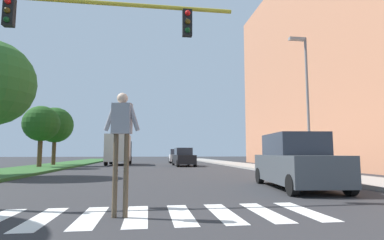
% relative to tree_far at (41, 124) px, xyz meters
% --- Properties ---
extents(ground_plane, '(140.00, 140.00, 0.00)m').
position_rel_tree_far_xyz_m(ground_plane, '(8.91, 3.11, -3.61)').
color(ground_plane, '#2D2D30').
extents(crosswalk, '(6.75, 2.20, 0.01)m').
position_rel_tree_far_xyz_m(crosswalk, '(8.91, -19.69, -3.61)').
color(crosswalk, silver).
rests_on(crosswalk, ground_plane).
extents(median_strip, '(4.37, 64.00, 0.15)m').
position_rel_tree_far_xyz_m(median_strip, '(0.27, 1.11, -3.54)').
color(median_strip, '#2D5B28').
rests_on(median_strip, ground_plane).
extents(tree_far, '(2.88, 2.88, 4.93)m').
position_rel_tree_far_xyz_m(tree_far, '(0.00, 0.00, 0.00)').
color(tree_far, '#4C3823').
rests_on(tree_far, median_strip).
extents(tree_distant, '(3.34, 3.34, 5.42)m').
position_rel_tree_far_xyz_m(tree_distant, '(-0.14, 4.18, 0.26)').
color(tree_distant, '#4C3823').
rests_on(tree_distant, median_strip).
extents(sidewalk_right, '(3.00, 64.00, 0.15)m').
position_rel_tree_far_xyz_m(sidewalk_right, '(17.74, 1.11, -3.54)').
color(sidewalk_right, '#9E9991').
rests_on(sidewalk_right, ground_plane).
extents(traffic_light_gantry, '(9.05, 0.30, 6.00)m').
position_rel_tree_far_xyz_m(traffic_light_gantry, '(4.81, -17.52, 0.75)').
color(traffic_light_gantry, gold).
rests_on(traffic_light_gantry, median_strip).
extents(street_lamp_right, '(1.02, 0.24, 7.50)m').
position_rel_tree_far_xyz_m(street_lamp_right, '(17.15, -10.86, 0.98)').
color(street_lamp_right, slate).
rests_on(street_lamp_right, sidewalk_right).
extents(pedestrian_performer, '(0.75, 0.31, 2.49)m').
position_rel_tree_far_xyz_m(pedestrian_performer, '(8.13, -19.82, -1.95)').
color(pedestrian_performer, brown).
rests_on(pedestrian_performer, ground_plane).
extents(suv_crossing, '(2.42, 4.78, 1.97)m').
position_rel_tree_far_xyz_m(suv_crossing, '(13.95, -15.72, -2.68)').
color(suv_crossing, '#474C51').
rests_on(suv_crossing, ground_plane).
extents(sedan_midblock, '(1.89, 4.64, 1.74)m').
position_rel_tree_far_xyz_m(sedan_midblock, '(12.04, 3.01, -2.81)').
color(sedan_midblock, black).
rests_on(sedan_midblock, ground_plane).
extents(sedan_distant, '(2.00, 4.06, 1.71)m').
position_rel_tree_far_xyz_m(sedan_distant, '(12.24, 11.96, -2.82)').
color(sedan_distant, silver).
rests_on(sedan_distant, ground_plane).
extents(truck_box_delivery, '(2.40, 6.20, 3.10)m').
position_rel_tree_far_xyz_m(truck_box_delivery, '(5.61, 6.85, -1.98)').
color(truck_box_delivery, black).
rests_on(truck_box_delivery, ground_plane).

